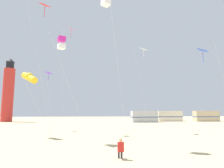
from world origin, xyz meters
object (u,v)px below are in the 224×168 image
object	(u,v)px
kite_diamond_rainbow	(70,34)
rv_van_tan	(206,116)
kite_flyer_standing	(121,148)
kite_tube_gold	(29,77)
kite_diamond_blue	(204,54)
lighthouse_distant	(8,92)
kite_box_magenta	(62,43)
kite_diamond_scarlet	(44,11)
rv_van_silver	(144,117)
rv_van_cream	(170,116)
kite_diamond_violet	(49,75)
kite_diamond_white	(143,53)

from	to	relation	value
kite_diamond_rainbow	rv_van_tan	xyz separation A→B (m)	(33.61, 27.27, -10.88)
kite_flyer_standing	kite_tube_gold	xyz separation A→B (m)	(-8.17, 10.30, 5.57)
kite_diamond_blue	lighthouse_distant	xyz separation A→B (m)	(-32.43, 37.62, -0.26)
kite_tube_gold	kite_box_magenta	distance (m)	5.87
kite_diamond_scarlet	rv_van_silver	distance (m)	37.07
kite_diamond_blue	rv_van_cream	xyz separation A→B (m)	(10.54, 35.49, -6.70)
kite_diamond_scarlet	rv_van_tan	world-z (taller)	kite_diamond_scarlet
kite_diamond_rainbow	rv_van_silver	xyz separation A→B (m)	(15.84, 24.57, -10.88)
kite_diamond_violet	kite_diamond_rainbow	bearing A→B (deg)	-53.78
kite_flyer_standing	kite_box_magenta	xyz separation A→B (m)	(-4.41, 6.64, 8.19)
kite_diamond_scarlet	rv_van_cream	distance (m)	44.55
kite_tube_gold	kite_diamond_scarlet	bearing A→B (deg)	-59.50
kite_diamond_rainbow	rv_van_tan	bearing A→B (deg)	39.05
kite_tube_gold	lighthouse_distant	xyz separation A→B (m)	(-15.23, 33.51, 1.66)
kite_box_magenta	kite_diamond_violet	xyz separation A→B (m)	(-3.37, 11.18, -0.97)
rv_van_silver	kite_box_magenta	bearing A→B (deg)	-120.43
kite_flyer_standing	kite_box_magenta	distance (m)	11.43
lighthouse_distant	rv_van_silver	bearing A→B (deg)	-9.92
kite_diamond_rainbow	rv_van_cream	distance (m)	38.80
kite_diamond_violet	kite_diamond_white	bearing A→B (deg)	-18.72
kite_diamond_scarlet	kite_diamond_white	size ratio (longest dim) A/B	1.17
kite_diamond_violet	kite_diamond_white	world-z (taller)	kite_diamond_white
kite_box_magenta	kite_diamond_rainbow	distance (m)	7.36
kite_diamond_white	kite_diamond_violet	bearing A→B (deg)	161.28
kite_diamond_violet	rv_van_cream	world-z (taller)	kite_diamond_violet
lighthouse_distant	rv_van_silver	xyz separation A→B (m)	(34.88, -6.10, -6.45)
rv_van_silver	kite_diamond_violet	bearing A→B (deg)	-137.42
kite_flyer_standing	kite_tube_gold	size ratio (longest dim) A/B	0.17
lighthouse_distant	kite_tube_gold	bearing A→B (deg)	-65.55
kite_diamond_scarlet	kite_diamond_violet	distance (m)	11.82
kite_diamond_rainbow	rv_van_silver	distance (m)	31.19
kite_diamond_violet	kite_diamond_blue	bearing A→B (deg)	-34.67
rv_van_silver	rv_van_tan	world-z (taller)	same
rv_van_silver	rv_van_tan	size ratio (longest dim) A/B	1.01
kite_box_magenta	kite_diamond_white	size ratio (longest dim) A/B	0.86
rv_van_silver	kite_diamond_scarlet	bearing A→B (deg)	-123.08
kite_diamond_rainbow	lighthouse_distant	xyz separation A→B (m)	(-19.04, 30.67, -4.43)
kite_box_magenta	kite_diamond_rainbow	bearing A→B (deg)	89.52
kite_diamond_scarlet	kite_tube_gold	bearing A→B (deg)	120.50
kite_diamond_rainbow	kite_diamond_white	bearing A→B (deg)	1.98
kite_flyer_standing	rv_van_silver	bearing A→B (deg)	-104.58
kite_box_magenta	kite_diamond_blue	bearing A→B (deg)	-1.90
kite_diamond_rainbow	lighthouse_distant	size ratio (longest dim) A/B	0.78
rv_van_silver	kite_diamond_white	bearing A→B (deg)	-108.18
kite_tube_gold	kite_diamond_white	bearing A→B (deg)	13.45
kite_tube_gold	rv_van_tan	distance (m)	48.26
kite_box_magenta	rv_van_silver	distance (m)	35.68
kite_box_magenta	rv_van_cream	bearing A→B (deg)	55.63
kite_tube_gold	kite_diamond_white	xyz separation A→B (m)	(13.23, 3.16, 4.07)
rv_van_cream	kite_flyer_standing	bearing A→B (deg)	-110.38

